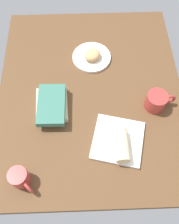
{
  "coord_description": "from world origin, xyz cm",
  "views": [
    {
      "loc": [
        67.0,
        -2.83,
        107.46
      ],
      "look_at": [
        13.37,
        -0.96,
        7.0
      ],
      "focal_mm": 40.06,
      "sensor_mm": 36.0,
      "label": 1
    }
  ],
  "objects_px": {
    "sauce_cup": "(115,129)",
    "breakfast_wrap": "(122,145)",
    "round_plate": "(92,57)",
    "square_plate": "(118,140)",
    "coffee_mug": "(157,101)",
    "second_mug": "(20,178)",
    "scone_pastry": "(92,55)",
    "book_stack": "(52,105)"
  },
  "relations": [
    {
      "from": "book_stack",
      "to": "round_plate",
      "type": "bearing_deg",
      "value": 146.69
    },
    {
      "from": "square_plate",
      "to": "sauce_cup",
      "type": "distance_m",
      "value": 0.05
    },
    {
      "from": "breakfast_wrap",
      "to": "book_stack",
      "type": "height_order",
      "value": "breakfast_wrap"
    },
    {
      "from": "sauce_cup",
      "to": "breakfast_wrap",
      "type": "bearing_deg",
      "value": 13.87
    },
    {
      "from": "book_stack",
      "to": "coffee_mug",
      "type": "bearing_deg",
      "value": 89.76
    },
    {
      "from": "breakfast_wrap",
      "to": "coffee_mug",
      "type": "bearing_deg",
      "value": -131.06
    },
    {
      "from": "round_plate",
      "to": "breakfast_wrap",
      "type": "xyz_separation_m",
      "value": [
        0.51,
        0.11,
        0.04
      ]
    },
    {
      "from": "coffee_mug",
      "to": "breakfast_wrap",
      "type": "bearing_deg",
      "value": -40.82
    },
    {
      "from": "square_plate",
      "to": "book_stack",
      "type": "bearing_deg",
      "value": -120.88
    },
    {
      "from": "square_plate",
      "to": "coffee_mug",
      "type": "relative_size",
      "value": 1.52
    },
    {
      "from": "book_stack",
      "to": "breakfast_wrap",
      "type": "bearing_deg",
      "value": 54.86
    },
    {
      "from": "book_stack",
      "to": "coffee_mug",
      "type": "height_order",
      "value": "coffee_mug"
    },
    {
      "from": "round_plate",
      "to": "sauce_cup",
      "type": "bearing_deg",
      "value": 11.37
    },
    {
      "from": "sauce_cup",
      "to": "square_plate",
      "type": "bearing_deg",
      "value": 13.87
    },
    {
      "from": "scone_pastry",
      "to": "square_plate",
      "type": "xyz_separation_m",
      "value": [
        0.46,
        0.09,
        -0.03
      ]
    },
    {
      "from": "book_stack",
      "to": "square_plate",
      "type": "bearing_deg",
      "value": 59.12
    },
    {
      "from": "sauce_cup",
      "to": "round_plate",
      "type": "bearing_deg",
      "value": -168.63
    },
    {
      "from": "coffee_mug",
      "to": "book_stack",
      "type": "bearing_deg",
      "value": -90.24
    },
    {
      "from": "scone_pastry",
      "to": "sauce_cup",
      "type": "height_order",
      "value": "scone_pastry"
    },
    {
      "from": "coffee_mug",
      "to": "round_plate",
      "type": "bearing_deg",
      "value": -136.11
    },
    {
      "from": "square_plate",
      "to": "book_stack",
      "type": "relative_size",
      "value": 1.0
    },
    {
      "from": "sauce_cup",
      "to": "breakfast_wrap",
      "type": "distance_m",
      "value": 0.09
    },
    {
      "from": "square_plate",
      "to": "book_stack",
      "type": "distance_m",
      "value": 0.34
    },
    {
      "from": "breakfast_wrap",
      "to": "square_plate",
      "type": "bearing_deg",
      "value": -76.37
    },
    {
      "from": "round_plate",
      "to": "square_plate",
      "type": "distance_m",
      "value": 0.48
    },
    {
      "from": "round_plate",
      "to": "coffee_mug",
      "type": "xyz_separation_m",
      "value": [
        0.3,
        0.29,
        0.04
      ]
    },
    {
      "from": "sauce_cup",
      "to": "second_mug",
      "type": "distance_m",
      "value": 0.44
    },
    {
      "from": "round_plate",
      "to": "sauce_cup",
      "type": "height_order",
      "value": "sauce_cup"
    },
    {
      "from": "coffee_mug",
      "to": "square_plate",
      "type": "bearing_deg",
      "value": -47.84
    },
    {
      "from": "scone_pastry",
      "to": "second_mug",
      "type": "relative_size",
      "value": 0.83
    },
    {
      "from": "breakfast_wrap",
      "to": "book_stack",
      "type": "distance_m",
      "value": 0.37
    },
    {
      "from": "scone_pastry",
      "to": "sauce_cup",
      "type": "distance_m",
      "value": 0.43
    },
    {
      "from": "sauce_cup",
      "to": "book_stack",
      "type": "height_order",
      "value": "book_stack"
    },
    {
      "from": "second_mug",
      "to": "square_plate",
      "type": "bearing_deg",
      "value": 111.6
    },
    {
      "from": "scone_pastry",
      "to": "book_stack",
      "type": "bearing_deg",
      "value": -34.61
    },
    {
      "from": "round_plate",
      "to": "book_stack",
      "type": "bearing_deg",
      "value": -33.31
    },
    {
      "from": "sauce_cup",
      "to": "coffee_mug",
      "type": "height_order",
      "value": "coffee_mug"
    },
    {
      "from": "square_plate",
      "to": "sauce_cup",
      "type": "relative_size",
      "value": 4.61
    },
    {
      "from": "square_plate",
      "to": "second_mug",
      "type": "xyz_separation_m",
      "value": [
        0.16,
        -0.4,
        0.04
      ]
    },
    {
      "from": "sauce_cup",
      "to": "coffee_mug",
      "type": "distance_m",
      "value": 0.24
    },
    {
      "from": "scone_pastry",
      "to": "breakfast_wrap",
      "type": "height_order",
      "value": "breakfast_wrap"
    },
    {
      "from": "round_plate",
      "to": "sauce_cup",
      "type": "distance_m",
      "value": 0.44
    }
  ]
}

